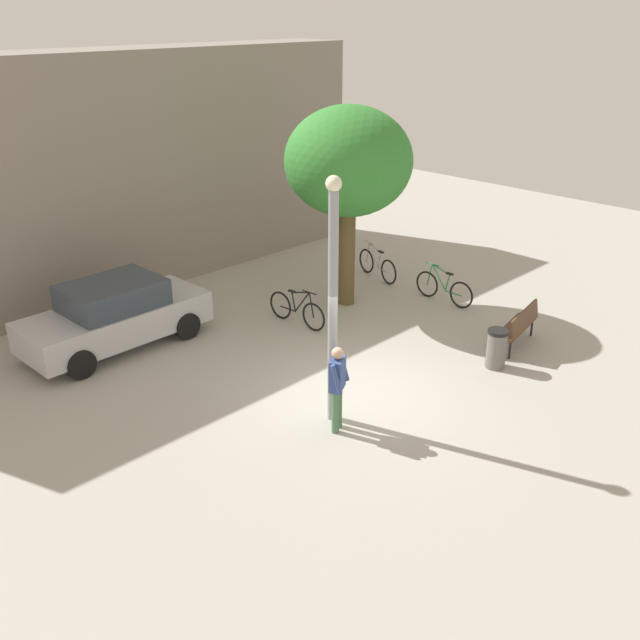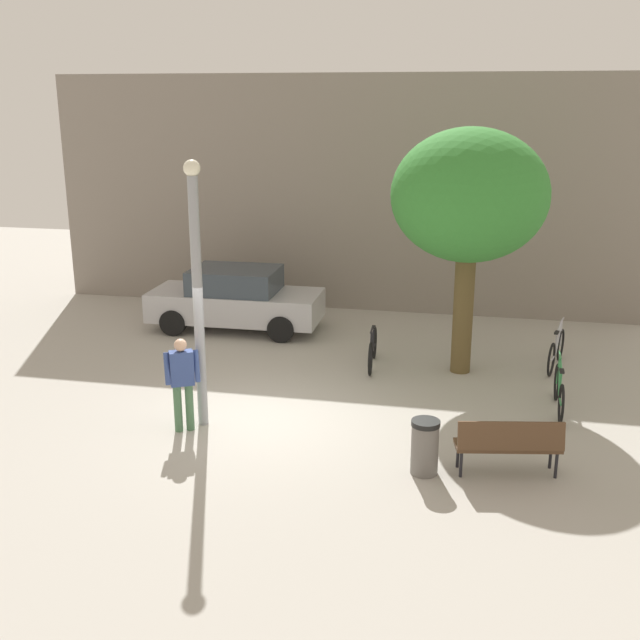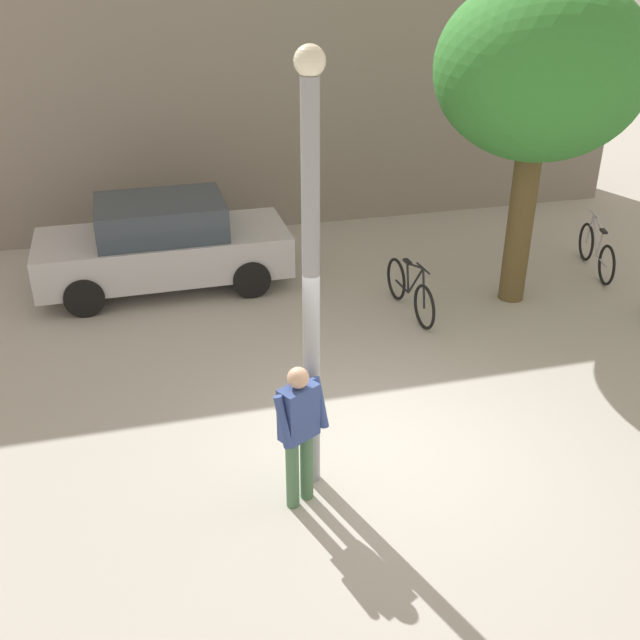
{
  "view_description": "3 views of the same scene",
  "coord_description": "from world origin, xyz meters",
  "px_view_note": "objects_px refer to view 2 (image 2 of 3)",
  "views": [
    {
      "loc": [
        -9.29,
        -8.39,
        7.15
      ],
      "look_at": [
        0.54,
        1.35,
        1.01
      ],
      "focal_mm": 39.91,
      "sensor_mm": 36.0,
      "label": 1
    },
    {
      "loc": [
        3.67,
        -12.21,
        5.57
      ],
      "look_at": [
        0.71,
        1.87,
        1.36
      ],
      "focal_mm": 42.82,
      "sensor_mm": 36.0,
      "label": 2
    },
    {
      "loc": [
        -2.48,
        -6.74,
        5.4
      ],
      "look_at": [
        -0.31,
        1.62,
        0.89
      ],
      "focal_mm": 41.24,
      "sensor_mm": 36.0,
      "label": 3
    }
  ],
  "objects_px": {
    "bicycle_green": "(559,391)",
    "bicycle_silver": "(556,351)",
    "plaza_tree": "(469,197)",
    "trash_bin": "(425,447)",
    "park_bench": "(509,442)",
    "bicycle_black": "(373,349)",
    "lamppost": "(197,287)",
    "person_by_lamppost": "(182,378)",
    "parked_car_silver": "(236,299)"
  },
  "relations": [
    {
      "from": "bicycle_black",
      "to": "bicycle_silver",
      "type": "bearing_deg",
      "value": 10.81
    },
    {
      "from": "person_by_lamppost",
      "to": "plaza_tree",
      "type": "height_order",
      "value": "plaza_tree"
    },
    {
      "from": "lamppost",
      "to": "bicycle_green",
      "type": "xyz_separation_m",
      "value": [
        6.21,
        1.92,
        -2.12
      ]
    },
    {
      "from": "person_by_lamppost",
      "to": "bicycle_silver",
      "type": "bearing_deg",
      "value": 35.36
    },
    {
      "from": "bicycle_green",
      "to": "trash_bin",
      "type": "relative_size",
      "value": 2.07
    },
    {
      "from": "bicycle_black",
      "to": "bicycle_green",
      "type": "xyz_separation_m",
      "value": [
        3.7,
        -1.68,
        0.0
      ]
    },
    {
      "from": "trash_bin",
      "to": "lamppost",
      "type": "bearing_deg",
      "value": 165.13
    },
    {
      "from": "plaza_tree",
      "to": "bicycle_silver",
      "type": "bearing_deg",
      "value": 18.0
    },
    {
      "from": "park_bench",
      "to": "parked_car_silver",
      "type": "bearing_deg",
      "value": 134.7
    },
    {
      "from": "person_by_lamppost",
      "to": "plaza_tree",
      "type": "relative_size",
      "value": 0.33
    },
    {
      "from": "bicycle_black",
      "to": "parked_car_silver",
      "type": "height_order",
      "value": "parked_car_silver"
    },
    {
      "from": "bicycle_black",
      "to": "parked_car_silver",
      "type": "relative_size",
      "value": 0.43
    },
    {
      "from": "plaza_tree",
      "to": "trash_bin",
      "type": "xyz_separation_m",
      "value": [
        -0.4,
        -4.74,
        -3.23
      ]
    },
    {
      "from": "lamppost",
      "to": "trash_bin",
      "type": "height_order",
      "value": "lamppost"
    },
    {
      "from": "trash_bin",
      "to": "parked_car_silver",
      "type": "bearing_deg",
      "value": 127.73
    },
    {
      "from": "plaza_tree",
      "to": "bicycle_black",
      "type": "distance_m",
      "value": 3.78
    },
    {
      "from": "park_bench",
      "to": "trash_bin",
      "type": "xyz_separation_m",
      "value": [
        -1.25,
        -0.19,
        -0.11
      ]
    },
    {
      "from": "park_bench",
      "to": "bicycle_black",
      "type": "height_order",
      "value": "bicycle_black"
    },
    {
      "from": "lamppost",
      "to": "plaza_tree",
      "type": "bearing_deg",
      "value": 40.12
    },
    {
      "from": "person_by_lamppost",
      "to": "bicycle_black",
      "type": "xyz_separation_m",
      "value": [
        2.73,
        3.93,
        -0.58
      ]
    },
    {
      "from": "lamppost",
      "to": "bicycle_silver",
      "type": "bearing_deg",
      "value": 34.25
    },
    {
      "from": "bicycle_green",
      "to": "parked_car_silver",
      "type": "relative_size",
      "value": 0.43
    },
    {
      "from": "park_bench",
      "to": "bicycle_black",
      "type": "bearing_deg",
      "value": 121.37
    },
    {
      "from": "person_by_lamppost",
      "to": "bicycle_silver",
      "type": "relative_size",
      "value": 0.95
    },
    {
      "from": "lamppost",
      "to": "person_by_lamppost",
      "type": "height_order",
      "value": "lamppost"
    },
    {
      "from": "bicycle_green",
      "to": "bicycle_silver",
      "type": "bearing_deg",
      "value": 86.46
    },
    {
      "from": "person_by_lamppost",
      "to": "plaza_tree",
      "type": "xyz_separation_m",
      "value": [
        4.59,
        4.02,
        2.7
      ]
    },
    {
      "from": "bicycle_black",
      "to": "bicycle_silver",
      "type": "height_order",
      "value": "same"
    },
    {
      "from": "bicycle_black",
      "to": "parked_car_silver",
      "type": "distance_m",
      "value": 4.26
    },
    {
      "from": "person_by_lamppost",
      "to": "bicycle_black",
      "type": "bearing_deg",
      "value": 55.24
    },
    {
      "from": "person_by_lamppost",
      "to": "parked_car_silver",
      "type": "xyz_separation_m",
      "value": [
        -0.98,
        5.98,
        -0.19
      ]
    },
    {
      "from": "lamppost",
      "to": "plaza_tree",
      "type": "height_order",
      "value": "plaza_tree"
    },
    {
      "from": "lamppost",
      "to": "person_by_lamppost",
      "type": "relative_size",
      "value": 2.76
    },
    {
      "from": "plaza_tree",
      "to": "trash_bin",
      "type": "height_order",
      "value": "plaza_tree"
    },
    {
      "from": "parked_car_silver",
      "to": "park_bench",
      "type": "bearing_deg",
      "value": -45.3
    },
    {
      "from": "plaza_tree",
      "to": "bicycle_green",
      "type": "distance_m",
      "value": 4.16
    },
    {
      "from": "park_bench",
      "to": "bicycle_green",
      "type": "xyz_separation_m",
      "value": [
        0.98,
        2.78,
        -0.16
      ]
    },
    {
      "from": "lamppost",
      "to": "bicycle_black",
      "type": "distance_m",
      "value": 4.87
    },
    {
      "from": "lamppost",
      "to": "bicycle_silver",
      "type": "height_order",
      "value": "lamppost"
    },
    {
      "from": "lamppost",
      "to": "person_by_lamppost",
      "type": "distance_m",
      "value": 1.59
    },
    {
      "from": "park_bench",
      "to": "trash_bin",
      "type": "bearing_deg",
      "value": -171.18
    },
    {
      "from": "bicycle_silver",
      "to": "bicycle_green",
      "type": "height_order",
      "value": "same"
    },
    {
      "from": "plaza_tree",
      "to": "bicycle_green",
      "type": "xyz_separation_m",
      "value": [
        1.84,
        -1.76,
        -3.29
      ]
    },
    {
      "from": "bicycle_black",
      "to": "bicycle_green",
      "type": "bearing_deg",
      "value": -24.37
    },
    {
      "from": "person_by_lamppost",
      "to": "bicycle_green",
      "type": "bearing_deg",
      "value": 19.35
    },
    {
      "from": "lamppost",
      "to": "trash_bin",
      "type": "xyz_separation_m",
      "value": [
        3.98,
        -1.06,
        -2.06
      ]
    },
    {
      "from": "bicycle_silver",
      "to": "trash_bin",
      "type": "height_order",
      "value": "bicycle_silver"
    },
    {
      "from": "person_by_lamppost",
      "to": "bicycle_silver",
      "type": "distance_m",
      "value": 8.09
    },
    {
      "from": "parked_car_silver",
      "to": "trash_bin",
      "type": "bearing_deg",
      "value": -52.27
    },
    {
      "from": "plaza_tree",
      "to": "person_by_lamppost",
      "type": "bearing_deg",
      "value": -138.77
    }
  ]
}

